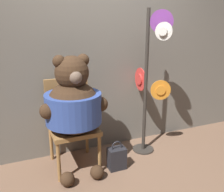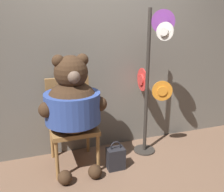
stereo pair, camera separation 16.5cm
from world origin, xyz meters
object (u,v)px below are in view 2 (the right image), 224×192
(chair, at_px, (71,119))
(teddy_bear, at_px, (73,104))
(hat_display_rack, at_px, (152,80))
(handbag_on_ground, at_px, (116,158))

(chair, xyz_separation_m, teddy_bear, (-0.01, -0.18, 0.25))
(hat_display_rack, bearing_deg, teddy_bear, -174.79)
(hat_display_rack, relative_size, handbag_on_ground, 5.15)
(chair, height_order, handbag_on_ground, chair)
(chair, relative_size, teddy_bear, 0.76)
(hat_display_rack, distance_m, handbag_on_ground, 1.04)
(hat_display_rack, height_order, handbag_on_ground, hat_display_rack)
(chair, bearing_deg, teddy_bear, -91.78)
(chair, distance_m, teddy_bear, 0.31)
(chair, distance_m, handbag_on_ground, 0.70)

